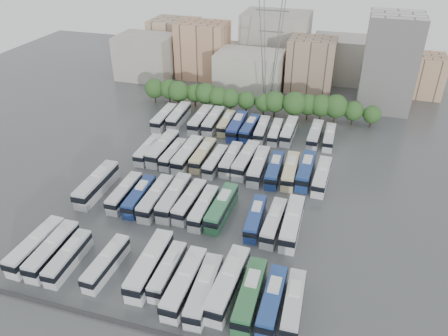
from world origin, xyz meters
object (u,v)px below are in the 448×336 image
(bus_r2_s9, at_px, (259,166))
(bus_r2_s10, at_px, (274,169))
(bus_r0_s12, at_px, (272,300))
(bus_r0_s6, at_px, (150,264))
(bus_r0_s11, at_px, (250,295))
(bus_r3_s12, at_px, (315,135))
(electricity_pylon, at_px, (271,41))
(bus_r2_s2, at_px, (163,148))
(bus_r1_s2, at_px, (125,192))
(bus_r2_s7, at_px, (231,159))
(bus_r1_s7, at_px, (204,207))
(bus_r2_s1, at_px, (148,149))
(bus_r3_s5, at_px, (226,123))
(bus_r3_s13, at_px, (329,137))
(bus_r0_s7, at_px, (168,271))
(bus_r0_s13, at_px, (293,304))
(bus_r3_s4, at_px, (213,121))
(bus_r3_s10, at_px, (289,131))
(bus_r2_s11, at_px, (290,170))
(bus_r2_s12, at_px, (306,170))
(bus_r2_s4, at_px, (187,154))
(bus_r3_s8, at_px, (262,129))
(bus_r2_s3, at_px, (173,154))
(bus_r2_s6, at_px, (215,161))
(bus_r2_s8, at_px, (246,160))
(bus_r0_s2, at_px, (68,257))
(bus_r1_s11, at_px, (274,222))
(bus_r0_s0, at_px, (36,246))
(bus_r2_s5, at_px, (203,155))
(apartment_tower, at_px, (389,63))
(bus_r1_s6, at_px, (190,201))
(bus_r3_s9, at_px, (275,132))
(bus_r2_s13, at_px, (322,176))
(bus_r1_s10, at_px, (255,218))
(bus_r3_s0, at_px, (164,117))
(bus_r0_s4, at_px, (106,263))
(bus_r1_s3, at_px, (140,196))
(bus_r3_s7, at_px, (250,128))
(bus_r3_s1, at_px, (179,116))
(bus_r0_s10, at_px, (228,283))
(bus_r3_s6, at_px, (237,126))

(bus_r2_s9, height_order, bus_r2_s10, bus_r2_s9)
(bus_r0_s12, bearing_deg, bus_r0_s6, 175.49)
(bus_r0_s11, distance_m, bus_r3_s12, 54.95)
(electricity_pylon, bearing_deg, bus_r2_s2, -114.54)
(bus_r1_s2, relative_size, bus_r2_s7, 0.98)
(bus_r1_s7, distance_m, bus_r2_s9, 18.76)
(bus_r2_s1, xyz_separation_m, bus_r3_s5, (13.17, 19.14, -0.04))
(bus_r3_s13, bearing_deg, bus_r0_s11, -97.02)
(bus_r0_s7, relative_size, bus_r0_s13, 0.97)
(bus_r3_s13, bearing_deg, bus_r3_s4, 179.05)
(bus_r3_s4, height_order, bus_r3_s12, bus_r3_s4)
(bus_r3_s10, bearing_deg, bus_r2_s1, -146.82)
(bus_r2_s11, xyz_separation_m, bus_r2_s12, (3.14, 0.97, 0.09))
(bus_r2_s11, relative_size, bus_r3_s10, 1.00)
(bus_r3_s5, bearing_deg, bus_r2_s4, -102.33)
(bus_r0_s12, distance_m, bus_r3_s8, 55.78)
(bus_r0_s13, xyz_separation_m, bus_r2_s3, (-32.99, 35.67, -0.05))
(bus_r2_s6, bearing_deg, bus_r0_s13, -55.25)
(electricity_pylon, relative_size, bus_r2_s8, 2.55)
(bus_r0_s13, xyz_separation_m, bus_r3_s4, (-29.66, 54.93, 0.19))
(bus_r0_s2, height_order, bus_r1_s11, bus_r1_s11)
(bus_r0_s0, height_order, bus_r3_s13, bus_r0_s0)
(bus_r2_s1, relative_size, bus_r2_s4, 0.86)
(bus_r2_s5, relative_size, bus_r2_s7, 1.02)
(bus_r0_s13, distance_m, bus_r3_s4, 62.42)
(apartment_tower, bearing_deg, bus_r2_s9, -119.18)
(bus_r0_s6, distance_m, bus_r1_s6, 18.11)
(bus_r2_s1, bearing_deg, bus_r0_s2, -86.19)
(bus_r3_s5, distance_m, bus_r3_s8, 9.80)
(bus_r2_s11, xyz_separation_m, bus_r3_s9, (-6.63, 17.76, -0.18))
(bus_r2_s12, height_order, bus_r2_s13, bus_r2_s12)
(bus_r1_s10, relative_size, bus_r3_s0, 0.90)
(bus_r0_s11, bearing_deg, bus_r0_s2, 179.66)
(bus_r0_s11, height_order, bus_r2_s12, same)
(bus_r0_s4, distance_m, bus_r1_s3, 18.57)
(bus_r1_s10, bearing_deg, bus_r1_s7, 175.73)
(bus_r2_s12, bearing_deg, bus_r3_s8, 128.67)
(bus_r1_s10, bearing_deg, bus_r2_s6, 124.04)
(bus_r2_s11, bearing_deg, bus_r2_s6, 179.66)
(bus_r2_s13, height_order, bus_r3_s7, bus_r2_s13)
(bus_r0_s0, distance_m, bus_r3_s1, 55.35)
(bus_r2_s13, height_order, bus_r3_s13, bus_r2_s13)
(bus_r2_s13, distance_m, bus_r3_s1, 44.34)
(bus_r0_s10, height_order, bus_r3_s10, bus_r0_s10)
(bus_r1_s10, distance_m, bus_r3_s1, 47.66)
(bus_r2_s1, height_order, bus_r2_s10, bus_r2_s10)
(bus_r2_s8, relative_size, bus_r3_s0, 1.05)
(bus_r0_s10, distance_m, bus_r2_s8, 37.17)
(bus_r1_s6, distance_m, bus_r3_s6, 34.36)
(bus_r1_s7, height_order, bus_r3_s10, bus_r3_s10)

